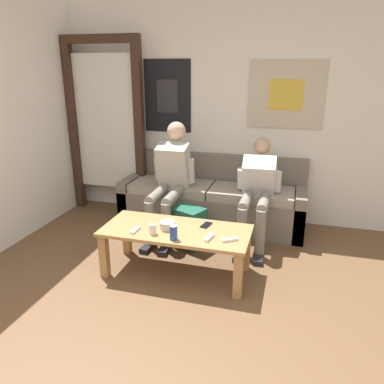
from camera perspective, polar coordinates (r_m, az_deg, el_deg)
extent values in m
cube|color=white|center=(4.49, 6.75, 11.79)|extent=(10.00, 0.05, 2.55)
cube|color=black|center=(4.65, -3.77, 14.36)|extent=(0.58, 0.01, 0.85)
cube|color=#2D2D33|center=(4.64, -3.79, 14.36)|extent=(0.26, 0.01, 0.38)
cube|color=beige|center=(4.38, 14.13, 14.17)|extent=(0.83, 0.01, 0.74)
cube|color=gold|center=(4.37, 14.13, 14.17)|extent=(0.37, 0.01, 0.33)
cube|color=#382319|center=(5.06, -17.49, 8.98)|extent=(0.10, 0.10, 2.05)
cube|color=#382319|center=(4.63, -7.99, 8.82)|extent=(0.10, 0.10, 2.05)
cube|color=#382319|center=(4.78, -13.95, 21.73)|extent=(1.00, 0.10, 0.10)
cube|color=silver|center=(4.83, -12.93, 10.17)|extent=(0.82, 0.02, 1.64)
cube|color=#70665B|center=(4.63, 3.77, 0.95)|extent=(2.13, 0.13, 0.80)
cube|color=#70665B|center=(4.39, 2.80, -2.81)|extent=(2.13, 0.53, 0.40)
cube|color=#70665B|center=(4.68, -9.27, -0.86)|extent=(0.12, 0.53, 0.52)
cube|color=#70665B|center=(4.27, 16.08, -3.31)|extent=(0.12, 0.53, 0.52)
cube|color=gray|center=(4.43, -3.12, 0.80)|extent=(0.93, 0.49, 0.10)
cube|color=gray|center=(4.23, 9.10, -0.28)|extent=(0.93, 0.49, 0.10)
cube|color=#B27F4C|center=(3.33, -2.44, -5.89)|extent=(1.31, 0.58, 0.03)
cube|color=#B27F4C|center=(3.83, -9.89, -6.36)|extent=(0.07, 0.07, 0.41)
cube|color=#B27F4C|center=(3.51, 8.26, -8.66)|extent=(0.07, 0.07, 0.41)
cube|color=#B27F4C|center=(3.46, -13.23, -9.45)|extent=(0.07, 0.07, 0.41)
cube|color=#B27F4C|center=(3.11, 7.03, -12.51)|extent=(0.07, 0.07, 0.41)
cylinder|color=gray|center=(4.02, -5.30, -0.39)|extent=(0.11, 0.48, 0.11)
cylinder|color=gray|center=(3.90, -6.45, -4.78)|extent=(0.10, 0.10, 0.47)
cube|color=#232328|center=(3.94, -6.71, -8.33)|extent=(0.11, 0.25, 0.05)
cylinder|color=gray|center=(3.96, -2.87, -0.62)|extent=(0.11, 0.48, 0.11)
cylinder|color=gray|center=(3.84, -3.95, -5.09)|extent=(0.10, 0.10, 0.47)
cube|color=#232328|center=(3.88, -4.22, -8.69)|extent=(0.11, 0.25, 0.05)
cube|color=beige|center=(4.19, -2.76, 3.92)|extent=(0.34, 0.35, 0.54)
sphere|color=beige|center=(4.21, -2.39, 9.26)|extent=(0.21, 0.21, 0.21)
cylinder|color=beige|center=(4.27, -5.20, 3.58)|extent=(0.08, 0.12, 0.28)
cylinder|color=beige|center=(4.15, -0.18, 3.21)|extent=(0.08, 0.12, 0.28)
cylinder|color=gray|center=(3.83, 8.19, -1.47)|extent=(0.11, 0.40, 0.11)
cylinder|color=gray|center=(3.74, 7.58, -5.90)|extent=(0.10, 0.10, 0.47)
cube|color=#232328|center=(3.78, 7.27, -9.59)|extent=(0.11, 0.25, 0.05)
cylinder|color=gray|center=(3.81, 10.86, -1.71)|extent=(0.11, 0.40, 0.11)
cylinder|color=gray|center=(3.72, 10.34, -6.17)|extent=(0.10, 0.10, 0.47)
cube|color=#232328|center=(3.76, 10.02, -9.88)|extent=(0.11, 0.25, 0.05)
cube|color=silver|center=(4.05, 10.17, 2.31)|extent=(0.36, 0.41, 0.48)
sphere|color=tan|center=(4.13, 10.65, 6.94)|extent=(0.18, 0.18, 0.18)
cylinder|color=silver|center=(4.10, 7.47, 2.05)|extent=(0.08, 0.13, 0.24)
cylinder|color=silver|center=(4.07, 12.88, 1.59)|extent=(0.08, 0.13, 0.24)
cube|color=#1E5642|center=(3.92, -0.58, -5.33)|extent=(0.39, 0.34, 0.42)
cube|color=#1E5642|center=(3.89, -1.57, -7.08)|extent=(0.24, 0.16, 0.19)
cylinder|color=#B7B2A8|center=(3.32, -3.76, -5.09)|extent=(0.13, 0.13, 0.07)
torus|color=#B7B2A8|center=(3.30, -3.77, -4.61)|extent=(0.14, 0.14, 0.02)
cylinder|color=silver|center=(3.23, -6.02, -5.67)|extent=(0.06, 0.06, 0.09)
cylinder|color=black|center=(3.21, -6.05, -4.85)|extent=(0.00, 0.00, 0.01)
cylinder|color=#28479E|center=(3.11, -2.84, -6.22)|extent=(0.07, 0.07, 0.12)
cylinder|color=silver|center=(3.08, -2.85, -5.18)|extent=(0.06, 0.06, 0.00)
cube|color=white|center=(3.11, 5.76, -7.25)|extent=(0.14, 0.11, 0.02)
cylinder|color=#333842|center=(3.12, 6.32, -6.93)|extent=(0.01, 0.01, 0.00)
cube|color=white|center=(3.14, 2.66, -6.93)|extent=(0.06, 0.15, 0.02)
cylinder|color=#333842|center=(3.16, 2.90, -6.48)|extent=(0.01, 0.01, 0.00)
cube|color=white|center=(3.31, -8.62, -5.74)|extent=(0.04, 0.15, 0.02)
cylinder|color=#333842|center=(3.33, -8.37, -5.31)|extent=(0.01, 0.01, 0.00)
cube|color=black|center=(3.39, 2.18, -5.05)|extent=(0.09, 0.15, 0.01)
cube|color=black|center=(3.39, 2.19, -4.96)|extent=(0.08, 0.13, 0.00)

